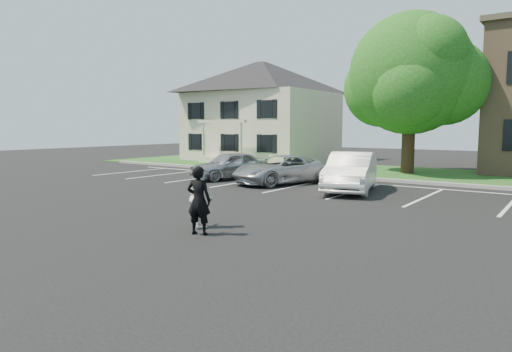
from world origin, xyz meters
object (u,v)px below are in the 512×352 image
(man_white_shirt, at_px, (200,197))
(car_silver_minivan, at_px, (281,170))
(house, at_px, (261,111))
(man_black_suit, at_px, (199,200))
(car_white_sedan, at_px, (351,172))
(tree, at_px, (413,77))
(car_silver_west, at_px, (230,165))

(man_white_shirt, xyz_separation_m, car_silver_minivan, (-3.13, 8.95, -0.14))
(house, height_order, man_black_suit, house)
(man_black_suit, bearing_deg, car_white_sedan, -105.53)
(tree, relative_size, car_white_sedan, 1.82)
(car_silver_west, height_order, car_white_sedan, car_white_sedan)
(house, xyz_separation_m, car_white_sedan, (12.81, -12.00, -3.03))
(house, xyz_separation_m, tree, (12.72, -3.82, 1.52))
(tree, distance_m, man_black_suit, 18.01)
(tree, height_order, man_white_shirt, tree)
(house, distance_m, car_white_sedan, 17.81)
(car_silver_west, height_order, car_silver_minivan, car_silver_west)
(tree, height_order, car_silver_west, tree)
(man_white_shirt, relative_size, car_silver_minivan, 0.34)
(car_silver_west, relative_size, car_silver_minivan, 0.86)
(tree, xyz_separation_m, car_silver_west, (-6.67, -7.70, -4.65))
(house, xyz_separation_m, car_silver_west, (6.06, -11.52, -3.13))
(house, bearing_deg, car_silver_minivan, -51.65)
(man_white_shirt, height_order, car_white_sedan, man_white_shirt)
(man_black_suit, height_order, car_silver_west, man_black_suit)
(man_white_shirt, bearing_deg, tree, -60.06)
(man_black_suit, distance_m, man_white_shirt, 0.90)
(car_silver_minivan, bearing_deg, man_black_suit, -49.05)
(car_silver_minivan, height_order, car_white_sedan, car_white_sedan)
(car_white_sedan, bearing_deg, man_white_shirt, -109.18)
(man_white_shirt, distance_m, car_silver_west, 11.01)
(man_white_shirt, height_order, car_silver_minivan, man_white_shirt)
(house, bearing_deg, tree, -16.72)
(tree, relative_size, man_black_suit, 5.19)
(tree, relative_size, car_silver_minivan, 1.86)
(house, relative_size, man_black_suit, 6.07)
(tree, relative_size, man_white_shirt, 5.48)
(car_silver_west, distance_m, car_white_sedan, 6.77)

